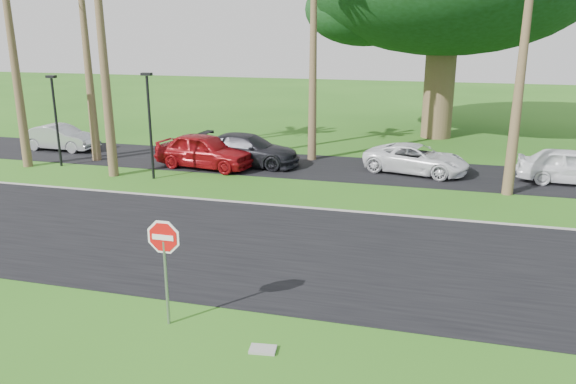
% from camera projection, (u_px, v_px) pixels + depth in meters
% --- Properties ---
extents(ground, '(120.00, 120.00, 0.00)m').
position_uv_depth(ground, '(202.00, 269.00, 15.67)').
color(ground, '#275B16').
rests_on(ground, ground).
extents(road, '(120.00, 8.00, 0.02)m').
position_uv_depth(road, '(227.00, 243.00, 17.52)').
color(road, black).
rests_on(road, ground).
extents(parking_strip, '(120.00, 5.00, 0.02)m').
position_uv_depth(parking_strip, '(305.00, 166.00, 27.25)').
color(parking_strip, black).
rests_on(parking_strip, ground).
extents(curb, '(120.00, 0.12, 0.06)m').
position_uv_depth(curb, '(266.00, 204.00, 21.27)').
color(curb, gray).
rests_on(curb, ground).
extents(stop_sign_near, '(1.05, 0.07, 2.62)m').
position_uv_depth(stop_sign_near, '(164.00, 251.00, 12.26)').
color(stop_sign_near, gray).
rests_on(stop_sign_near, ground).
extents(streetlight_left, '(0.45, 0.25, 4.34)m').
position_uv_depth(streetlight_left, '(56.00, 115.00, 26.63)').
color(streetlight_left, black).
rests_on(streetlight_left, ground).
extents(streetlight_right, '(0.45, 0.25, 4.64)m').
position_uv_depth(streetlight_right, '(150.00, 119.00, 24.29)').
color(streetlight_right, black).
rests_on(streetlight_right, ground).
extents(car_silver, '(4.20, 1.57, 1.37)m').
position_uv_depth(car_silver, '(61.00, 138.00, 30.65)').
color(car_silver, '#A6A9AD').
rests_on(car_silver, ground).
extents(car_red, '(5.08, 2.63, 1.65)m').
position_uv_depth(car_red, '(205.00, 151.00, 26.73)').
color(car_red, maroon).
rests_on(car_red, ground).
extents(car_dark, '(5.29, 2.46, 1.50)m').
position_uv_depth(car_dark, '(248.00, 150.00, 27.28)').
color(car_dark, black).
rests_on(car_dark, ground).
extents(car_minivan, '(5.10, 3.22, 1.31)m').
position_uv_depth(car_minivan, '(416.00, 159.00, 25.78)').
color(car_minivan, white).
rests_on(car_minivan, ground).
extents(car_pickup, '(4.51, 1.98, 1.51)m').
position_uv_depth(car_pickup, '(572.00, 167.00, 24.02)').
color(car_pickup, white).
rests_on(car_pickup, ground).
extents(utility_slab, '(0.59, 0.41, 0.06)m').
position_uv_depth(utility_slab, '(263.00, 349.00, 11.68)').
color(utility_slab, gray).
rests_on(utility_slab, ground).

